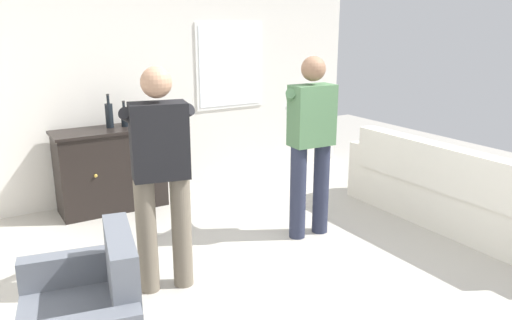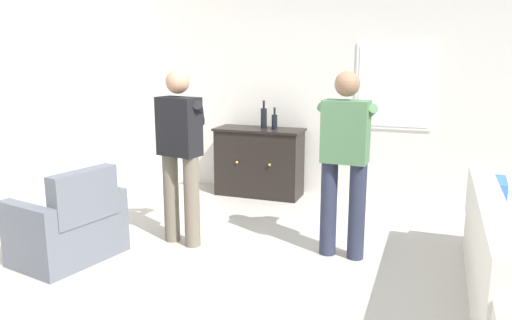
{
  "view_description": "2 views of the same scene",
  "coord_description": "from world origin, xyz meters",
  "px_view_note": "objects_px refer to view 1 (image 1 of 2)",
  "views": [
    {
      "loc": [
        -2.09,
        -2.86,
        1.99
      ],
      "look_at": [
        -0.2,
        0.22,
        0.97
      ],
      "focal_mm": 35.0,
      "sensor_mm": 36.0,
      "label": 1
    },
    {
      "loc": [
        1.4,
        -3.68,
        1.82
      ],
      "look_at": [
        -0.07,
        0.32,
        0.91
      ],
      "focal_mm": 35.0,
      "sensor_mm": 36.0,
      "label": 2
    }
  ],
  "objects_px": {
    "sideboard_cabinet": "(111,169)",
    "person_standing_right": "(310,139)",
    "bottle_wine_green": "(124,117)",
    "person_standing_left": "(161,170)",
    "bottle_liquor_amber": "(109,115)",
    "couch": "(459,198)"
  },
  "relations": [
    {
      "from": "couch",
      "to": "sideboard_cabinet",
      "type": "relative_size",
      "value": 2.31
    },
    {
      "from": "bottle_liquor_amber",
      "to": "person_standing_right",
      "type": "height_order",
      "value": "person_standing_right"
    },
    {
      "from": "bottle_wine_green",
      "to": "person_standing_right",
      "type": "relative_size",
      "value": 0.16
    },
    {
      "from": "sideboard_cabinet",
      "to": "bottle_wine_green",
      "type": "relative_size",
      "value": 4.14
    },
    {
      "from": "bottle_wine_green",
      "to": "person_standing_left",
      "type": "distance_m",
      "value": 1.92
    },
    {
      "from": "couch",
      "to": "person_standing_left",
      "type": "xyz_separation_m",
      "value": [
        -2.82,
        0.47,
        0.61
      ]
    },
    {
      "from": "sideboard_cabinet",
      "to": "bottle_liquor_amber",
      "type": "bearing_deg",
      "value": 53.29
    },
    {
      "from": "bottle_liquor_amber",
      "to": "person_standing_left",
      "type": "height_order",
      "value": "person_standing_left"
    },
    {
      "from": "couch",
      "to": "sideboard_cabinet",
      "type": "bearing_deg",
      "value": 139.17
    },
    {
      "from": "couch",
      "to": "sideboard_cabinet",
      "type": "xyz_separation_m",
      "value": [
        -2.69,
        2.32,
        0.11
      ]
    },
    {
      "from": "sideboard_cabinet",
      "to": "person_standing_right",
      "type": "xyz_separation_m",
      "value": [
        1.4,
        -1.64,
        0.49
      ]
    },
    {
      "from": "sideboard_cabinet",
      "to": "bottle_wine_green",
      "type": "distance_m",
      "value": 0.58
    },
    {
      "from": "sideboard_cabinet",
      "to": "bottle_liquor_amber",
      "type": "xyz_separation_m",
      "value": [
        0.04,
        0.06,
        0.58
      ]
    },
    {
      "from": "couch",
      "to": "person_standing_left",
      "type": "distance_m",
      "value": 2.92
    },
    {
      "from": "sideboard_cabinet",
      "to": "person_standing_left",
      "type": "bearing_deg",
      "value": -93.97
    },
    {
      "from": "couch",
      "to": "bottle_liquor_amber",
      "type": "relative_size",
      "value": 7.39
    },
    {
      "from": "couch",
      "to": "person_standing_right",
      "type": "height_order",
      "value": "person_standing_right"
    },
    {
      "from": "couch",
      "to": "sideboard_cabinet",
      "type": "distance_m",
      "value": 3.56
    },
    {
      "from": "person_standing_left",
      "to": "person_standing_right",
      "type": "bearing_deg",
      "value": 8.02
    },
    {
      "from": "sideboard_cabinet",
      "to": "person_standing_right",
      "type": "relative_size",
      "value": 0.68
    },
    {
      "from": "bottle_liquor_amber",
      "to": "person_standing_right",
      "type": "relative_size",
      "value": 0.21
    },
    {
      "from": "person_standing_right",
      "to": "sideboard_cabinet",
      "type": "bearing_deg",
      "value": 130.33
    }
  ]
}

